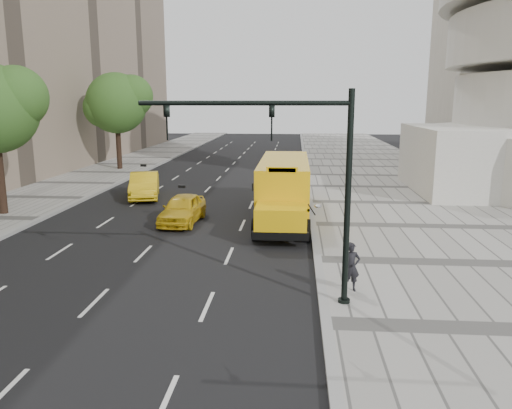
# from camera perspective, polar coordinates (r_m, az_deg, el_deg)

# --- Properties ---
(ground) EXTENTS (140.00, 140.00, 0.00)m
(ground) POSITION_cam_1_polar(r_m,az_deg,el_deg) (25.19, -7.24, -2.25)
(ground) COLOR black
(ground) RESTS_ON ground
(sidewalk_museum) EXTENTS (12.00, 140.00, 0.15)m
(sidewalk_museum) POSITION_cam_1_polar(r_m,az_deg,el_deg) (25.60, 20.10, -2.49)
(sidewalk_museum) COLOR #98958F
(sidewalk_museum) RESTS_ON ground
(curb_museum) EXTENTS (0.30, 140.00, 0.15)m
(curb_museum) POSITION_cam_1_polar(r_m,az_deg,el_deg) (24.67, 6.55, -2.35)
(curb_museum) COLOR gray
(curb_museum) RESTS_ON ground
(curb_far) EXTENTS (0.30, 140.00, 0.15)m
(curb_far) POSITION_cam_1_polar(r_m,az_deg,el_deg) (27.91, -23.55, -1.61)
(curb_far) COLOR gray
(curb_far) RESTS_ON ground
(tree_c) EXTENTS (5.88, 5.23, 8.48)m
(tree_c) POSITION_cam_1_polar(r_m,az_deg,el_deg) (45.69, -15.56, 11.16)
(tree_c) COLOR black
(tree_c) RESTS_ON ground
(school_bus) EXTENTS (2.96, 11.56, 3.19)m
(school_bus) POSITION_cam_1_polar(r_m,az_deg,el_deg) (26.48, 3.23, 2.41)
(school_bus) COLOR #E8AF0C
(school_bus) RESTS_ON ground
(taxi_near) EXTENTS (1.94, 4.34, 1.45)m
(taxi_near) POSITION_cam_1_polar(r_m,az_deg,el_deg) (25.38, -8.40, -0.50)
(taxi_near) COLOR gold
(taxi_near) RESTS_ON ground
(taxi_far) EXTENTS (2.85, 5.15, 1.61)m
(taxi_far) POSITION_cam_1_polar(r_m,az_deg,el_deg) (32.39, -12.64, 2.14)
(taxi_far) COLOR gold
(taxi_far) RESTS_ON ground
(pedestrian) EXTENTS (0.63, 0.47, 1.58)m
(pedestrian) POSITION_cam_1_polar(r_m,az_deg,el_deg) (16.09, 10.80, -7.02)
(pedestrian) COLOR black
(pedestrian) RESTS_ON sidewalk_museum
(traffic_signal) EXTENTS (6.18, 0.36, 6.40)m
(traffic_signal) POSITION_cam_1_polar(r_m,az_deg,el_deg) (14.33, 4.95, 3.82)
(traffic_signal) COLOR black
(traffic_signal) RESTS_ON ground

